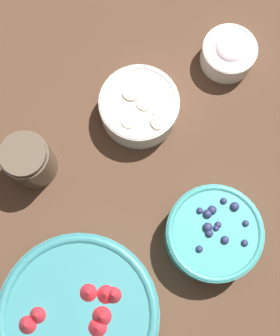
% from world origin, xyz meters
% --- Properties ---
extents(ground_plane, '(4.00, 4.00, 0.00)m').
position_xyz_m(ground_plane, '(0.00, 0.00, 0.00)').
color(ground_plane, '#4C3323').
extents(bowl_strawberries, '(0.24, 0.24, 0.10)m').
position_xyz_m(bowl_strawberries, '(0.19, -0.04, 0.05)').
color(bowl_strawberries, teal).
rests_on(bowl_strawberries, ground_plane).
extents(bowl_blueberries, '(0.16, 0.16, 0.07)m').
position_xyz_m(bowl_blueberries, '(0.07, 0.17, 0.04)').
color(bowl_blueberries, teal).
rests_on(bowl_blueberries, ground_plane).
extents(bowl_bananas, '(0.14, 0.14, 0.06)m').
position_xyz_m(bowl_bananas, '(-0.15, 0.05, 0.03)').
color(bowl_bananas, white).
rests_on(bowl_bananas, ground_plane).
extents(bowl_cream, '(0.10, 0.10, 0.06)m').
position_xyz_m(bowl_cream, '(-0.26, 0.22, 0.03)').
color(bowl_cream, white).
rests_on(bowl_cream, ground_plane).
extents(jar_chocolate, '(0.08, 0.08, 0.09)m').
position_xyz_m(jar_chocolate, '(-0.06, -0.13, 0.04)').
color(jar_chocolate, brown).
rests_on(jar_chocolate, ground_plane).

